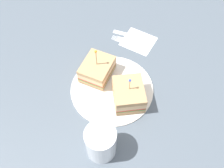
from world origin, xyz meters
TOP-DOWN VIEW (x-y plane):
  - ground_plane at (0.00, 0.00)cm, footprint 116.88×116.88cm
  - plate at (0.00, 0.00)cm, footprint 24.09×24.09cm
  - sandwich_half_front at (-2.21, 5.54)cm, footprint 10.95×11.73cm
  - sandwich_half_back at (1.56, -6.38)cm, footprint 12.55×12.27cm
  - drink_glass at (10.88, 14.74)cm, footprint 7.65×7.65cm
  - napkin at (-16.58, -12.55)cm, footprint 13.11×13.42cm
  - fork at (-12.77, -14.56)cm, footprint 8.90×10.29cm
  - knife at (-15.42, -16.17)cm, footprint 9.95×10.62cm

SIDE VIEW (x-z plane):
  - ground_plane at x=0.00cm, z-range -2.00..0.00cm
  - napkin at x=-16.58cm, z-range 0.00..0.15cm
  - fork at x=-12.77cm, z-range 0.00..0.35cm
  - knife at x=-15.42cm, z-range 0.00..0.35cm
  - plate at x=0.00cm, z-range 0.00..0.91cm
  - sandwich_half_back at x=1.56cm, z-range -1.98..8.74cm
  - sandwich_half_front at x=-2.21cm, z-range -1.20..8.66cm
  - drink_glass at x=10.88cm, z-range -0.44..9.15cm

